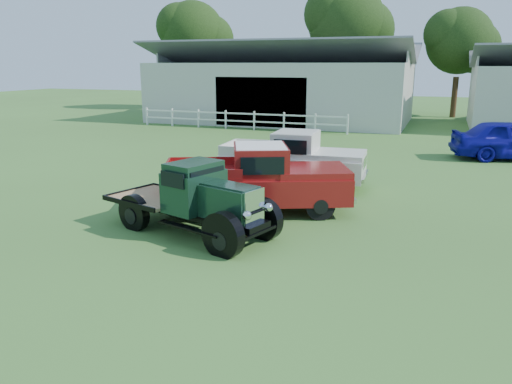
% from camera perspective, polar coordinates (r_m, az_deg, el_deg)
% --- Properties ---
extents(ground, '(120.00, 120.00, 0.00)m').
position_cam_1_polar(ground, '(11.69, -3.01, -6.28)').
color(ground, '#3F672B').
extents(shed_left, '(18.80, 10.20, 5.60)m').
position_cam_1_polar(shed_left, '(37.80, 3.10, 12.39)').
color(shed_left, '#BBBAA6').
rests_on(shed_left, ground).
extents(fence_rail, '(14.20, 0.16, 1.20)m').
position_cam_1_polar(fence_rail, '(32.67, -1.87, 8.22)').
color(fence_rail, white).
rests_on(fence_rail, ground).
extents(tree_a, '(6.30, 6.30, 10.50)m').
position_cam_1_polar(tree_a, '(48.51, -7.17, 15.65)').
color(tree_a, black).
rests_on(tree_a, ground).
extents(tree_b, '(6.90, 6.90, 11.50)m').
position_cam_1_polar(tree_b, '(44.83, 10.20, 16.29)').
color(tree_b, black).
rests_on(tree_b, ground).
extents(tree_c, '(5.40, 5.40, 9.00)m').
position_cam_1_polar(tree_c, '(43.01, 22.08, 13.91)').
color(tree_c, black).
rests_on(tree_c, ground).
extents(vintage_flatbed, '(4.94, 3.08, 1.83)m').
position_cam_1_polar(vintage_flatbed, '(12.47, -7.32, -0.64)').
color(vintage_flatbed, '#163323').
rests_on(vintage_flatbed, ground).
extents(red_pickup, '(5.74, 4.05, 1.96)m').
position_cam_1_polar(red_pickup, '(14.14, 0.07, 1.54)').
color(red_pickup, maroon).
rests_on(red_pickup, ground).
extents(white_pickup, '(5.19, 2.28, 1.86)m').
position_cam_1_polar(white_pickup, '(17.32, 4.23, 3.74)').
color(white_pickup, silver).
rests_on(white_pickup, ground).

